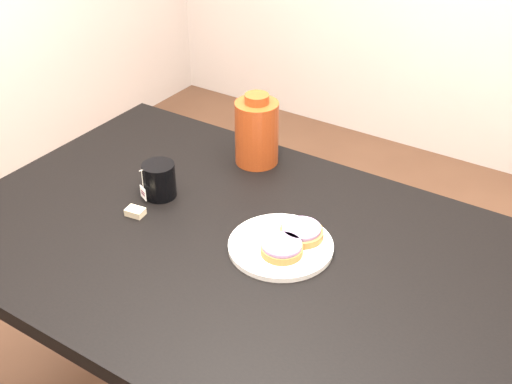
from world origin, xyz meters
TOP-DOWN VIEW (x-y plane):
  - table at (0.00, 0.00)m, footprint 1.40×0.90m
  - plate at (0.09, 0.03)m, footprint 0.24×0.24m
  - bagel_back at (0.12, 0.08)m, footprint 0.12×0.12m
  - bagel_front at (0.11, 0.01)m, footprint 0.13×0.13m
  - mug at (-0.28, 0.05)m, footprint 0.13×0.11m
  - teabag_pouch at (-0.28, -0.05)m, footprint 0.05×0.04m
  - bagel_package at (-0.17, 0.34)m, footprint 0.13×0.13m

SIDE VIEW (x-z plane):
  - table at x=0.00m, z-range 0.29..1.04m
  - teabag_pouch at x=-0.28m, z-range 0.75..0.77m
  - plate at x=0.09m, z-range 0.75..0.77m
  - bagel_back at x=0.12m, z-range 0.76..0.79m
  - bagel_front at x=0.11m, z-range 0.76..0.79m
  - mug at x=-0.28m, z-range 0.75..0.84m
  - bagel_package at x=-0.17m, z-range 0.74..0.95m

